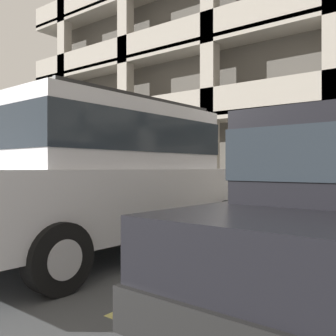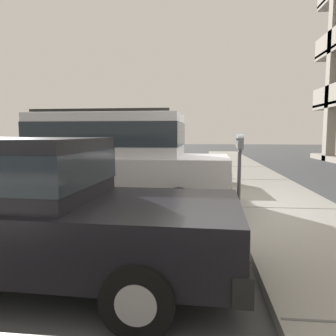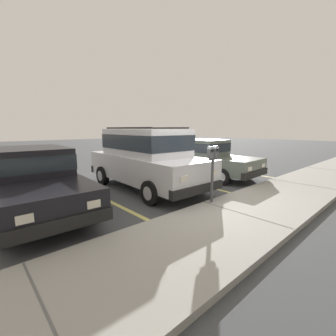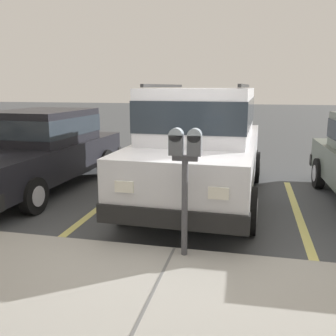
% 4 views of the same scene
% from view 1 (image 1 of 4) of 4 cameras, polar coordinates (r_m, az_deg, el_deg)
% --- Properties ---
extents(ground_plane, '(80.00, 80.00, 0.10)m').
position_cam_1_polar(ground_plane, '(6.98, 4.82, -9.85)').
color(ground_plane, '#444749').
extents(sidewalk, '(40.00, 2.20, 0.12)m').
position_cam_1_polar(sidewalk, '(8.07, 9.85, -7.71)').
color(sidewalk, '#9E9B93').
rests_on(sidewalk, ground_plane).
extents(parking_stall_lines, '(13.06, 4.80, 0.01)m').
position_cam_1_polar(parking_stall_lines, '(4.99, 11.99, -13.21)').
color(parking_stall_lines, '#DBD16B').
rests_on(parking_stall_lines, ground_plane).
extents(silver_suv, '(2.11, 4.83, 2.03)m').
position_cam_1_polar(silver_suv, '(5.12, -8.83, -0.63)').
color(silver_suv, silver).
rests_on(silver_suv, ground_plane).
extents(parking_meter_near, '(0.35, 0.12, 1.45)m').
position_cam_1_polar(parking_meter_near, '(7.25, 5.37, 0.43)').
color(parking_meter_near, '#47474C').
rests_on(parking_meter_near, sidewalk).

